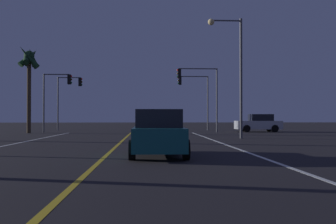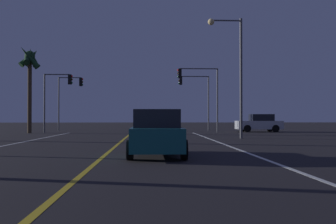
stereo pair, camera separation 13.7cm
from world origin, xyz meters
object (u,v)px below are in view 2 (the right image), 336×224
at_px(traffic_light_near_left, 58,89).
at_px(street_lamp_right_far, 233,62).
at_px(car_crossing_side, 259,123).
at_px(car_lead_same_lane, 157,134).
at_px(traffic_light_far_right, 194,90).
at_px(traffic_light_far_left, 70,91).
at_px(palm_tree_left_far, 30,64).
at_px(traffic_light_near_right, 199,85).

distance_m(traffic_light_near_left, street_lamp_right_far, 17.25).
bearing_deg(car_crossing_side, traffic_light_near_left, 3.49).
bearing_deg(car_lead_same_lane, traffic_light_near_left, 21.94).
xyz_separation_m(traffic_light_far_right, traffic_light_far_left, (-13.16, 0.00, -0.16)).
bearing_deg(street_lamp_right_far, palm_tree_left_far, -29.76).
xyz_separation_m(traffic_light_far_left, palm_tree_left_far, (-2.27, -6.31, 1.97)).
relative_size(car_crossing_side, traffic_light_far_left, 0.76).
xyz_separation_m(traffic_light_near_right, traffic_light_far_left, (-12.92, 5.50, -0.29)).
bearing_deg(traffic_light_far_left, traffic_light_near_left, -89.76).
height_order(car_lead_same_lane, traffic_light_near_left, traffic_light_near_left).
distance_m(traffic_light_near_left, palm_tree_left_far, 3.25).
relative_size(car_lead_same_lane, traffic_light_far_right, 0.74).
bearing_deg(car_crossing_side, street_lamp_right_far, 66.17).
bearing_deg(traffic_light_near_left, traffic_light_far_left, 90.24).
height_order(car_lead_same_lane, street_lamp_right_far, street_lamp_right_far).
relative_size(car_lead_same_lane, traffic_light_near_right, 0.72).
relative_size(traffic_light_near_right, street_lamp_right_far, 0.74).
relative_size(car_lead_same_lane, car_crossing_side, 1.00).
relative_size(traffic_light_far_right, palm_tree_left_far, 0.75).
bearing_deg(traffic_light_near_left, traffic_light_far_right, 22.72).
height_order(traffic_light_near_left, traffic_light_far_right, traffic_light_far_right).
bearing_deg(traffic_light_far_right, street_lamp_right_far, 92.98).
distance_m(traffic_light_near_right, traffic_light_near_left, 12.91).
xyz_separation_m(traffic_light_far_left, street_lamp_right_far, (13.97, -15.59, 0.96)).
height_order(traffic_light_near_right, traffic_light_far_right, traffic_light_near_right).
bearing_deg(traffic_light_far_left, car_lead_same_lane, -72.18).
xyz_separation_m(car_lead_same_lane, traffic_light_far_right, (4.49, 26.95, 3.48)).
distance_m(car_crossing_side, traffic_light_near_left, 19.20).
distance_m(car_crossing_side, traffic_light_near_right, 7.11).
bearing_deg(traffic_light_near_right, traffic_light_far_left, -23.06).
distance_m(traffic_light_near_right, traffic_light_far_left, 14.04).
height_order(traffic_light_near_right, palm_tree_left_far, palm_tree_left_far).
xyz_separation_m(street_lamp_right_far, palm_tree_left_far, (-16.23, 9.28, 1.00)).
distance_m(car_crossing_side, traffic_light_far_left, 19.71).
height_order(traffic_light_far_left, palm_tree_left_far, palm_tree_left_far).
bearing_deg(traffic_light_far_left, traffic_light_near_right, -23.06).
bearing_deg(palm_tree_left_far, car_crossing_side, 5.29).
bearing_deg(traffic_light_near_left, traffic_light_near_right, -0.00).
bearing_deg(street_lamp_right_far, traffic_light_far_right, -87.02).
height_order(car_crossing_side, traffic_light_near_right, traffic_light_near_right).
height_order(car_crossing_side, palm_tree_left_far, palm_tree_left_far).
bearing_deg(traffic_light_near_right, traffic_light_near_left, -0.00).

